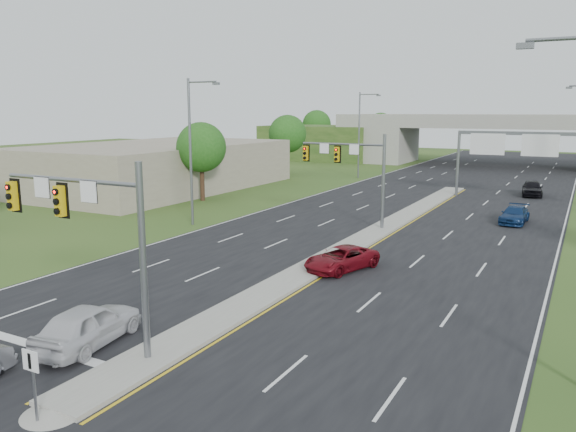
# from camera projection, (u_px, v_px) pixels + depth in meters

# --- Properties ---
(ground) EXTENTS (240.00, 240.00, 0.00)m
(ground) POSITION_uv_depth(u_px,v_px,m) (148.00, 361.00, 19.62)
(ground) COLOR #2A4A1A
(ground) RESTS_ON ground
(road) EXTENTS (24.00, 160.00, 0.02)m
(road) POSITION_uv_depth(u_px,v_px,m) (418.00, 209.00, 49.93)
(road) COLOR black
(road) RESTS_ON ground
(median) EXTENTS (2.00, 54.00, 0.16)m
(median) POSITION_uv_depth(u_px,v_px,m) (373.00, 234.00, 39.52)
(median) COLOR gray
(median) RESTS_ON road
(median_nose) EXTENTS (2.00, 2.00, 0.16)m
(median_nose) POSITION_uv_depth(u_px,v_px,m) (52.00, 412.00, 16.13)
(median_nose) COLOR gray
(median_nose) RESTS_ON road
(lane_markings) EXTENTS (23.72, 160.00, 0.01)m
(lane_markings) POSITION_uv_depth(u_px,v_px,m) (391.00, 220.00, 44.94)
(lane_markings) COLOR gold
(lane_markings) RESTS_ON road
(signal_mast_near) EXTENTS (6.62, 0.60, 7.00)m
(signal_mast_near) POSITION_uv_depth(u_px,v_px,m) (91.00, 223.00, 19.73)
(signal_mast_near) COLOR slate
(signal_mast_near) RESTS_ON ground
(signal_mast_far) EXTENTS (6.62, 0.60, 7.00)m
(signal_mast_far) POSITION_uv_depth(u_px,v_px,m) (354.00, 165.00, 41.39)
(signal_mast_far) COLOR slate
(signal_mast_far) RESTS_ON ground
(keep_right_sign) EXTENTS (0.60, 0.13, 2.20)m
(keep_right_sign) POSITION_uv_depth(u_px,v_px,m) (32.00, 373.00, 15.41)
(keep_right_sign) COLOR slate
(keep_right_sign) RESTS_ON ground
(sign_gantry) EXTENTS (11.58, 0.44, 6.67)m
(sign_gantry) POSITION_uv_depth(u_px,v_px,m) (516.00, 146.00, 54.46)
(sign_gantry) COLOR slate
(sign_gantry) RESTS_ON ground
(overpass) EXTENTS (80.00, 14.00, 8.10)m
(overpass) POSITION_uv_depth(u_px,v_px,m) (497.00, 144.00, 88.26)
(overpass) COLOR gray
(overpass) RESTS_ON ground
(lightpole_l_mid) EXTENTS (2.85, 0.25, 11.00)m
(lightpole_l_mid) POSITION_uv_depth(u_px,v_px,m) (192.00, 145.00, 41.99)
(lightpole_l_mid) COLOR slate
(lightpole_l_mid) RESTS_ON ground
(lightpole_l_far) EXTENTS (2.85, 0.25, 11.00)m
(lightpole_l_far) POSITION_uv_depth(u_px,v_px,m) (361.00, 131.00, 72.31)
(lightpole_l_far) COLOR slate
(lightpole_l_far) RESTS_ON ground
(tree_l_near) EXTENTS (4.80, 4.80, 7.60)m
(tree_l_near) POSITION_uv_depth(u_px,v_px,m) (201.00, 147.00, 53.94)
(tree_l_near) COLOR #382316
(tree_l_near) RESTS_ON ground
(tree_l_mid) EXTENTS (5.20, 5.20, 8.12)m
(tree_l_mid) POSITION_uv_depth(u_px,v_px,m) (288.00, 134.00, 77.39)
(tree_l_mid) COLOR #382316
(tree_l_mid) RESTS_ON ground
(tree_back_a) EXTENTS (6.00, 6.00, 8.85)m
(tree_back_a) POSITION_uv_depth(u_px,v_px,m) (317.00, 125.00, 117.62)
(tree_back_a) COLOR #382316
(tree_back_a) RESTS_ON ground
(tree_back_b) EXTENTS (5.60, 5.60, 8.32)m
(tree_back_b) POSITION_uv_depth(u_px,v_px,m) (380.00, 127.00, 111.18)
(tree_back_b) COLOR #382316
(tree_back_b) RESTS_ON ground
(commercial_building) EXTENTS (18.00, 30.00, 5.00)m
(commercial_building) POSITION_uv_depth(u_px,v_px,m) (157.00, 166.00, 63.41)
(commercial_building) COLOR gray
(commercial_building) RESTS_ON ground
(car_white) EXTENTS (2.59, 4.94, 1.61)m
(car_white) POSITION_uv_depth(u_px,v_px,m) (88.00, 325.00, 20.78)
(car_white) COLOR silver
(car_white) RESTS_ON road
(car_far_a) EXTENTS (3.47, 5.03, 1.28)m
(car_far_a) POSITION_uv_depth(u_px,v_px,m) (341.00, 259.00, 30.73)
(car_far_a) COLOR maroon
(car_far_a) RESTS_ON road
(car_far_b) EXTENTS (2.00, 4.55, 1.30)m
(car_far_b) POSITION_uv_depth(u_px,v_px,m) (515.00, 215.00, 43.65)
(car_far_b) COLOR #0D244F
(car_far_b) RESTS_ON road
(car_far_c) EXTENTS (2.42, 4.90, 1.61)m
(car_far_c) POSITION_uv_depth(u_px,v_px,m) (532.00, 188.00, 57.65)
(car_far_c) COLOR black
(car_far_c) RESTS_ON road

